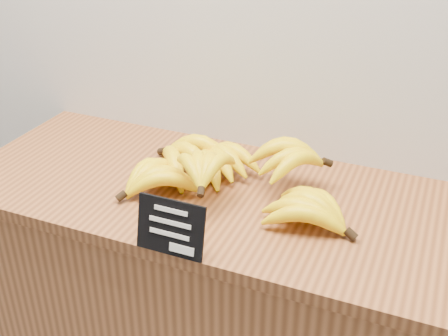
% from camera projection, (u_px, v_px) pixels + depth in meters
% --- Properties ---
extents(counter_top, '(1.34, 0.54, 0.03)m').
position_uv_depth(counter_top, '(232.00, 198.00, 1.33)').
color(counter_top, '#94572D').
rests_on(counter_top, counter).
extents(chalkboard_sign, '(0.14, 0.03, 0.11)m').
position_uv_depth(chalkboard_sign, '(170.00, 228.00, 1.09)').
color(chalkboard_sign, black).
rests_on(chalkboard_sign, counter_top).
extents(banana_pile, '(0.59, 0.38, 0.12)m').
position_uv_depth(banana_pile, '(228.00, 172.00, 1.31)').
color(banana_pile, yellow).
rests_on(banana_pile, counter_top).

